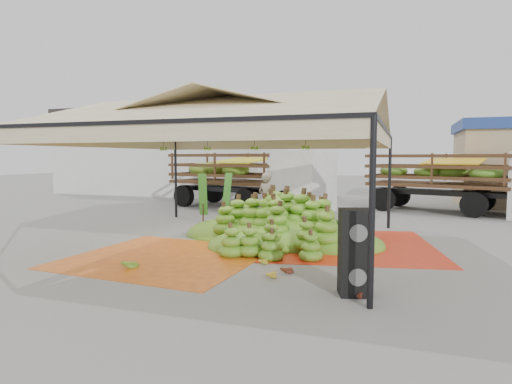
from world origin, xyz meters
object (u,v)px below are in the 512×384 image
(speaker_stack, at_px, (355,252))
(vendor, at_px, (267,200))
(truck_left, at_px, (255,174))
(truck_right, at_px, (471,176))
(banana_heap, at_px, (282,217))

(speaker_stack, bearing_deg, vendor, 103.36)
(truck_left, distance_m, truck_right, 9.14)
(speaker_stack, height_order, vendor, vendor)
(truck_left, xyz_separation_m, truck_right, (9.06, 1.25, -0.02))
(banana_heap, bearing_deg, truck_left, 115.23)
(banana_heap, distance_m, speaker_stack, 4.86)
(speaker_stack, relative_size, vendor, 0.80)
(vendor, bearing_deg, speaker_stack, 138.42)
(banana_heap, relative_size, truck_right, 0.78)
(speaker_stack, relative_size, truck_right, 0.19)
(banana_heap, height_order, truck_right, truck_right)
(banana_heap, xyz_separation_m, truck_left, (-3.21, 6.82, 0.94))
(vendor, relative_size, truck_left, 0.23)
(vendor, xyz_separation_m, truck_right, (6.92, 6.12, 0.66))
(speaker_stack, xyz_separation_m, truck_left, (-5.69, 11.00, 0.86))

